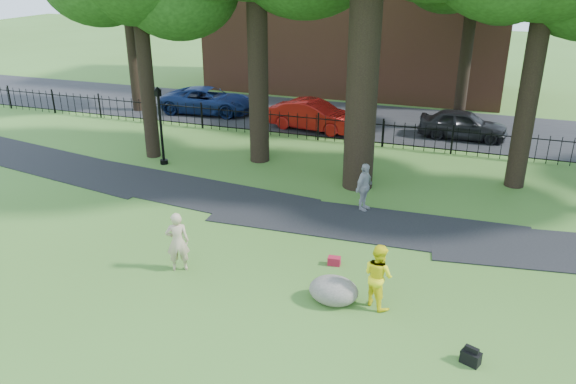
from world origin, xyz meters
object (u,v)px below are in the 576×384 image
at_px(boulder, 334,289).
at_px(lamppost, 161,127).
at_px(red_sedan, 314,115).
at_px(man, 378,276).
at_px(woman, 178,242).

xyz_separation_m(boulder, lamppost, (-9.19, 7.39, 1.21)).
bearing_deg(boulder, red_sedan, 108.77).
relative_size(man, red_sedan, 0.37).
relative_size(woman, red_sedan, 0.38).
bearing_deg(red_sedan, man, -148.26).
relative_size(boulder, red_sedan, 0.28).
height_order(woman, man, woman).
relative_size(man, boulder, 1.34).
bearing_deg(man, boulder, 48.09).
distance_m(woman, red_sedan, 14.09).
bearing_deg(woman, man, 152.48).
height_order(boulder, red_sedan, red_sedan).
bearing_deg(man, lamppost, 2.06).
xyz_separation_m(woman, man, (5.38, 0.10, -0.02)).
height_order(man, lamppost, lamppost).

